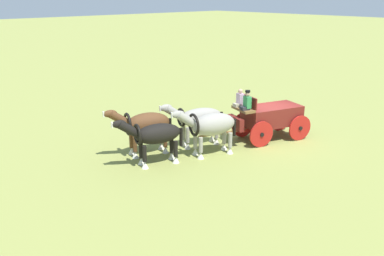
# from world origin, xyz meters

# --- Properties ---
(ground_plane) EXTENTS (220.00, 220.00, 0.00)m
(ground_plane) POSITION_xyz_m (0.00, 0.00, 0.00)
(ground_plane) COLOR olive
(show_wagon) EXTENTS (5.77, 2.71, 2.69)m
(show_wagon) POSITION_xyz_m (0.17, -0.05, 1.17)
(show_wagon) COLOR maroon
(show_wagon) RESTS_ON ground
(draft_horse_rear_near) EXTENTS (3.09, 1.59, 2.24)m
(draft_horse_rear_near) POSITION_xyz_m (3.76, -0.52, 1.37)
(draft_horse_rear_near) COLOR #9E998E
(draft_horse_rear_near) RESTS_ON ground
(draft_horse_rear_off) EXTENTS (3.12, 1.47, 2.20)m
(draft_horse_rear_off) POSITION_xyz_m (3.39, -1.76, 1.34)
(draft_horse_rear_off) COLOR #9E998E
(draft_horse_rear_off) RESTS_ON ground
(draft_horse_lead_near) EXTENTS (2.96, 1.42, 2.15)m
(draft_horse_lead_near) POSITION_xyz_m (6.26, -1.31, 1.29)
(draft_horse_lead_near) COLOR black
(draft_horse_lead_near) RESTS_ON ground
(draft_horse_lead_off) EXTENTS (3.02, 1.56, 2.24)m
(draft_horse_lead_off) POSITION_xyz_m (5.84, -2.54, 1.37)
(draft_horse_lead_off) COLOR brown
(draft_horse_lead_off) RESTS_ON ground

